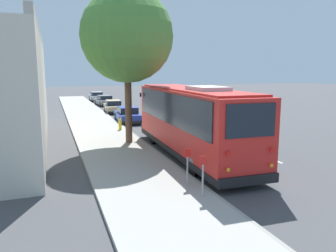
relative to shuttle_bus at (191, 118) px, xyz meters
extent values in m
plane|color=#474749|center=(1.50, -0.63, -1.95)|extent=(160.00, 160.00, 0.00)
cube|color=#A3A099|center=(1.50, 3.43, -1.87)|extent=(80.00, 3.74, 0.15)
cube|color=gray|center=(1.50, 1.50, -1.87)|extent=(80.00, 0.14, 0.15)
cube|color=red|center=(0.01, 0.00, -0.13)|extent=(11.06, 2.72, 3.06)
cube|color=black|center=(0.01, 0.00, -1.52)|extent=(11.12, 2.77, 0.28)
cube|color=black|center=(0.01, 0.00, 0.55)|extent=(10.16, 2.78, 1.47)
cube|color=black|center=(5.53, -0.17, 0.55)|extent=(0.09, 2.09, 1.54)
cube|color=black|center=(-5.52, 0.17, 0.66)|extent=(0.09, 1.92, 1.18)
cube|color=black|center=(5.53, -0.17, 1.26)|extent=(0.09, 1.72, 0.22)
cube|color=red|center=(0.01, 0.00, 1.44)|extent=(10.38, 2.48, 0.10)
cube|color=silver|center=(-1.96, 0.06, 1.56)|extent=(2.06, 1.41, 0.20)
cube|color=black|center=(5.55, -0.17, -1.48)|extent=(0.17, 2.42, 0.36)
cube|color=black|center=(-5.54, 0.17, -1.48)|extent=(0.17, 2.42, 0.36)
cylinder|color=red|center=(-5.57, 1.03, -0.43)|extent=(0.04, 0.18, 0.18)
cylinder|color=orange|center=(-5.57, 1.03, -0.98)|extent=(0.03, 0.14, 0.14)
cylinder|color=red|center=(-5.63, -0.69, -0.43)|extent=(0.04, 0.18, 0.18)
cylinder|color=orange|center=(-5.63, -0.69, -0.98)|extent=(0.03, 0.14, 0.14)
cube|color=white|center=(5.63, 0.63, -1.31)|extent=(0.05, 0.32, 0.18)
cube|color=white|center=(5.59, -0.97, -1.31)|extent=(0.05, 0.32, 0.18)
cube|color=black|center=(5.20, 1.19, 0.84)|extent=(0.06, 0.10, 0.24)
cylinder|color=black|center=(3.29, 0.94, -1.42)|extent=(1.06, 0.33, 1.06)
cylinder|color=slate|center=(3.29, 0.94, -1.42)|extent=(0.48, 0.33, 0.48)
cylinder|color=black|center=(3.22, -1.14, -1.42)|extent=(1.06, 0.33, 1.06)
cylinder|color=slate|center=(3.22, -1.14, -1.42)|extent=(0.48, 0.33, 0.48)
cylinder|color=black|center=(-3.05, 1.13, -1.42)|extent=(1.06, 0.33, 1.06)
cylinder|color=slate|center=(-3.05, 1.13, -1.42)|extent=(0.48, 0.33, 0.48)
cylinder|color=black|center=(-3.11, -0.95, -1.42)|extent=(1.06, 0.33, 1.06)
cylinder|color=slate|center=(-3.11, -0.95, -1.42)|extent=(0.48, 0.33, 0.48)
cube|color=navy|center=(12.04, 0.53, -1.46)|extent=(4.33, 1.91, 0.64)
cube|color=black|center=(11.93, 0.54, -0.90)|extent=(2.08, 1.57, 0.48)
cube|color=navy|center=(11.93, 0.54, -0.66)|extent=(2.00, 1.53, 0.05)
cube|color=black|center=(14.19, 0.43, -1.68)|extent=(0.16, 1.66, 0.20)
cube|color=black|center=(9.90, 0.63, -1.68)|extent=(0.16, 1.66, 0.20)
cylinder|color=black|center=(13.42, 1.25, -1.62)|extent=(0.66, 0.23, 0.65)
cylinder|color=slate|center=(13.42, 1.25, -1.62)|extent=(0.30, 0.23, 0.29)
cylinder|color=black|center=(13.35, -0.31, -1.62)|extent=(0.66, 0.23, 0.65)
cylinder|color=slate|center=(13.35, -0.31, -1.62)|extent=(0.30, 0.23, 0.29)
cylinder|color=black|center=(10.74, 1.38, -1.62)|extent=(0.66, 0.23, 0.65)
cylinder|color=slate|center=(10.74, 1.38, -1.62)|extent=(0.30, 0.23, 0.29)
cylinder|color=black|center=(10.66, -0.19, -1.62)|extent=(0.66, 0.23, 0.65)
cylinder|color=slate|center=(10.66, -0.19, -1.62)|extent=(0.30, 0.23, 0.29)
cube|color=tan|center=(19.11, 0.45, -1.48)|extent=(4.56, 1.97, 0.62)
cube|color=black|center=(18.99, 0.46, -0.92)|extent=(2.20, 1.58, 0.48)
cube|color=tan|center=(18.99, 0.46, -0.68)|extent=(2.12, 1.54, 0.05)
cube|color=black|center=(21.35, 0.29, -1.69)|extent=(0.20, 1.61, 0.20)
cube|color=black|center=(16.86, 0.61, -1.69)|extent=(0.20, 1.61, 0.20)
cylinder|color=black|center=(20.56, 1.10, -1.63)|extent=(0.64, 0.25, 0.63)
cylinder|color=slate|center=(20.56, 1.10, -1.63)|extent=(0.30, 0.24, 0.28)
cylinder|color=black|center=(20.45, -0.40, -1.63)|extent=(0.64, 0.25, 0.63)
cylinder|color=slate|center=(20.45, -0.40, -1.63)|extent=(0.30, 0.24, 0.28)
cylinder|color=black|center=(17.76, 1.30, -1.63)|extent=(0.64, 0.25, 0.63)
cylinder|color=slate|center=(17.76, 1.30, -1.63)|extent=(0.30, 0.24, 0.28)
cylinder|color=black|center=(17.65, -0.20, -1.63)|extent=(0.64, 0.25, 0.63)
cylinder|color=slate|center=(17.65, -0.20, -1.63)|extent=(0.30, 0.24, 0.28)
cube|color=slate|center=(26.70, 0.20, -1.49)|extent=(4.57, 2.11, 0.60)
cube|color=black|center=(26.59, 0.19, -0.95)|extent=(2.22, 1.67, 0.48)
cube|color=slate|center=(26.59, 0.19, -0.71)|extent=(2.14, 1.63, 0.05)
cube|color=black|center=(28.94, 0.39, -1.70)|extent=(0.22, 1.68, 0.20)
cube|color=black|center=(24.47, 0.01, -1.70)|extent=(0.22, 1.68, 0.20)
cylinder|color=black|center=(28.03, 1.11, -1.64)|extent=(0.62, 0.25, 0.61)
cylinder|color=slate|center=(28.03, 1.11, -1.64)|extent=(0.29, 0.24, 0.27)
cylinder|color=black|center=(28.17, -0.47, -1.64)|extent=(0.62, 0.25, 0.61)
cylinder|color=slate|center=(28.17, -0.47, -1.64)|extent=(0.29, 0.24, 0.27)
cylinder|color=black|center=(25.24, 0.87, -1.64)|extent=(0.62, 0.25, 0.61)
cylinder|color=slate|center=(25.24, 0.87, -1.64)|extent=(0.29, 0.24, 0.27)
cylinder|color=black|center=(25.37, -0.71, -1.64)|extent=(0.62, 0.25, 0.61)
cylinder|color=slate|center=(25.37, -0.71, -1.64)|extent=(0.29, 0.24, 0.27)
cube|color=#A8AAAF|center=(33.25, 0.29, -1.46)|extent=(4.25, 1.78, 0.64)
cube|color=black|center=(33.14, 0.29, -0.90)|extent=(2.02, 1.51, 0.48)
cube|color=#A8AAAF|center=(33.14, 0.29, -0.66)|extent=(1.94, 1.47, 0.05)
cube|color=black|center=(35.39, 0.33, -1.68)|extent=(0.11, 1.66, 0.20)
cube|color=black|center=(31.12, 0.26, -1.68)|extent=(0.11, 1.66, 0.20)
cylinder|color=black|center=(34.58, 1.09, -1.62)|extent=(0.66, 0.21, 0.66)
cylinder|color=slate|center=(34.58, 1.09, -1.62)|extent=(0.30, 0.22, 0.30)
cylinder|color=black|center=(34.60, -0.47, -1.62)|extent=(0.66, 0.21, 0.66)
cylinder|color=slate|center=(34.60, -0.47, -1.62)|extent=(0.30, 0.22, 0.30)
cylinder|color=black|center=(31.91, 1.05, -1.62)|extent=(0.66, 0.21, 0.66)
cylinder|color=slate|center=(31.91, 1.05, -1.62)|extent=(0.30, 0.22, 0.30)
cylinder|color=black|center=(31.93, -0.51, -1.62)|extent=(0.66, 0.21, 0.66)
cylinder|color=slate|center=(31.93, -0.51, -1.62)|extent=(0.30, 0.22, 0.30)
cylinder|color=brown|center=(3.56, 2.36, 0.32)|extent=(0.39, 0.39, 4.23)
sphere|color=#4C8438|center=(3.56, 2.36, 4.26)|extent=(5.21, 5.21, 5.21)
sphere|color=#528F3C|center=(4.21, 2.36, 5.95)|extent=(3.38, 3.38, 3.38)
cylinder|color=gray|center=(-5.62, 2.00, -1.24)|extent=(0.06, 0.06, 1.11)
cube|color=red|center=(-5.62, 2.00, -0.55)|extent=(0.02, 0.22, 0.28)
cylinder|color=gray|center=(-4.33, 2.00, -1.27)|extent=(0.06, 0.06, 1.05)
cube|color=red|center=(-4.33, 2.00, -0.60)|extent=(0.02, 0.22, 0.28)
cylinder|color=gold|center=(7.82, 2.03, -1.47)|extent=(0.22, 0.22, 0.65)
sphere|color=gold|center=(7.82, 2.03, -1.09)|extent=(0.20, 0.20, 0.20)
cube|color=#A9A497|center=(5.79, 7.08, 4.30)|extent=(18.24, 0.30, 0.40)
cube|color=silver|center=(-1.60, -3.50, -1.94)|extent=(2.40, 0.14, 0.01)
cube|color=silver|center=(4.40, -3.50, -1.94)|extent=(2.40, 0.14, 0.01)
camera|label=1|loc=(-14.95, 6.57, 2.32)|focal=35.00mm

